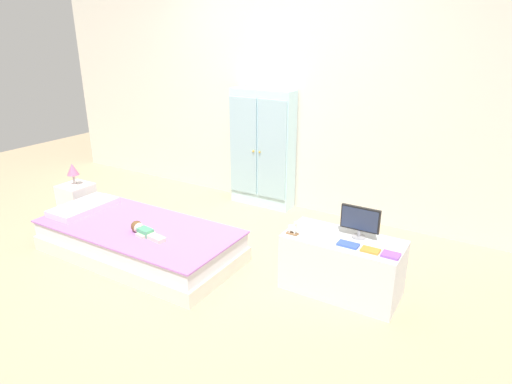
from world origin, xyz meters
The scene contains 14 objects.
ground_plane centered at (0.00, 0.00, -0.01)m, with size 10.00×10.00×0.02m, color tan.
back_wall centered at (0.00, 1.57, 1.35)m, with size 6.40×0.05×2.70m, color silver.
bed centered at (-0.46, -0.20, 0.14)m, with size 1.80×0.84×0.28m.
pillow centered at (-1.16, -0.20, 0.31)m, with size 0.32×0.60×0.06m, color silver.
doll centered at (-0.31, -0.29, 0.32)m, with size 0.39×0.15×0.10m.
nightstand centered at (-1.61, 0.06, 0.19)m, with size 0.30×0.30×0.38m, color white.
table_lamp centered at (-1.61, 0.06, 0.53)m, with size 0.12×0.12×0.23m.
wardrobe centered at (-0.15, 1.42, 0.65)m, with size 0.72×0.25×1.30m.
tv_stand centered at (1.27, 0.18, 0.22)m, with size 0.86×0.41×0.45m, color silver.
tv_monitor centered at (1.36, 0.25, 0.58)m, with size 0.29×0.10×0.24m.
rocking_horse_toy centered at (0.92, 0.04, 0.50)m, with size 0.09×0.04×0.11m.
book_blue centered at (1.33, 0.08, 0.45)m, with size 0.15×0.08×0.02m, color blue.
book_orange centered at (1.49, 0.08, 0.45)m, with size 0.13×0.09×0.01m, color orange.
book_purple centered at (1.63, 0.08, 0.45)m, with size 0.12×0.10×0.02m, color #8E51B2.
Camera 1 is at (2.19, -2.61, 1.87)m, focal length 30.42 mm.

